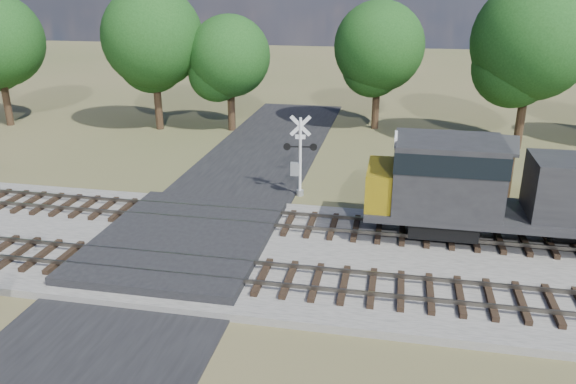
# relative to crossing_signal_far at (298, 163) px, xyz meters

# --- Properties ---
(ground) EXTENTS (160.00, 160.00, 0.00)m
(ground) POSITION_rel_crossing_signal_far_xyz_m (-3.63, -7.48, -1.79)
(ground) COLOR #49532C
(ground) RESTS_ON ground
(ballast_bed) EXTENTS (140.00, 10.00, 0.30)m
(ballast_bed) POSITION_rel_crossing_signal_far_xyz_m (6.37, -6.98, -1.64)
(ballast_bed) COLOR gray
(ballast_bed) RESTS_ON ground
(road) EXTENTS (7.00, 60.00, 0.08)m
(road) POSITION_rel_crossing_signal_far_xyz_m (-3.63, -7.48, -1.75)
(road) COLOR black
(road) RESTS_ON ground
(crossing_panel) EXTENTS (7.00, 9.00, 0.62)m
(crossing_panel) POSITION_rel_crossing_signal_far_xyz_m (-3.63, -6.98, -1.47)
(crossing_panel) COLOR #262628
(crossing_panel) RESTS_ON ground
(track_near) EXTENTS (140.00, 2.60, 0.33)m
(track_near) POSITION_rel_crossing_signal_far_xyz_m (-0.51, -9.48, -1.37)
(track_near) COLOR black
(track_near) RESTS_ON ballast_bed
(track_far) EXTENTS (140.00, 2.60, 0.33)m
(track_far) POSITION_rel_crossing_signal_far_xyz_m (-0.51, -4.48, -1.37)
(track_far) COLOR black
(track_far) RESTS_ON ballast_bed
(crossing_signal_far) EXTENTS (1.73, 0.41, 4.29)m
(crossing_signal_far) POSITION_rel_crossing_signal_far_xyz_m (0.00, 0.00, 0.00)
(crossing_signal_far) COLOR silver
(crossing_signal_far) RESTS_ON ground
(equipment_shed) EXTENTS (4.46, 4.46, 2.62)m
(equipment_shed) POSITION_rel_crossing_signal_far_xyz_m (9.27, 3.08, -0.46)
(equipment_shed) COLOR #4D3321
(equipment_shed) RESTS_ON ground
(treeline) EXTENTS (78.47, 11.26, 11.72)m
(treeline) POSITION_rel_crossing_signal_far_xyz_m (7.74, 12.66, 4.78)
(treeline) COLOR black
(treeline) RESTS_ON ground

